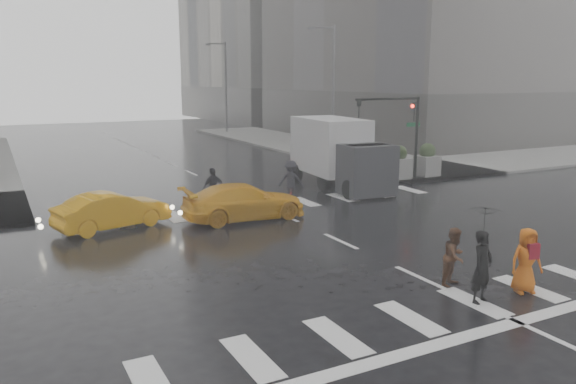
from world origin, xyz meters
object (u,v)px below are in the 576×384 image
taxi_mid (112,211)px  pedestrian_orange (526,260)px  pedestrian_brown (455,257)px  traffic_signal_pole (402,121)px  box_truck (339,152)px

taxi_mid → pedestrian_orange: bearing=-159.2°
pedestrian_brown → taxi_mid: size_ratio=0.38×
traffic_signal_pole → pedestrian_orange: bearing=-117.5°
pedestrian_brown → pedestrian_orange: size_ratio=0.92×
traffic_signal_pole → taxi_mid: (-15.49, -2.70, -2.54)m
traffic_signal_pole → pedestrian_orange: size_ratio=2.65×
traffic_signal_pole → pedestrian_orange: traffic_signal_pole is taller
traffic_signal_pole → box_truck: bearing=179.5°
traffic_signal_pole → pedestrian_brown: size_ratio=2.87×
pedestrian_orange → taxi_mid: size_ratio=0.41×
pedestrian_orange → taxi_mid: pedestrian_orange is taller
traffic_signal_pole → pedestrian_orange: (-7.35, -14.10, -2.36)m
traffic_signal_pole → taxi_mid: traffic_signal_pole is taller
pedestrian_brown → pedestrian_orange: 1.76m
pedestrian_brown → taxi_mid: bearing=102.6°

